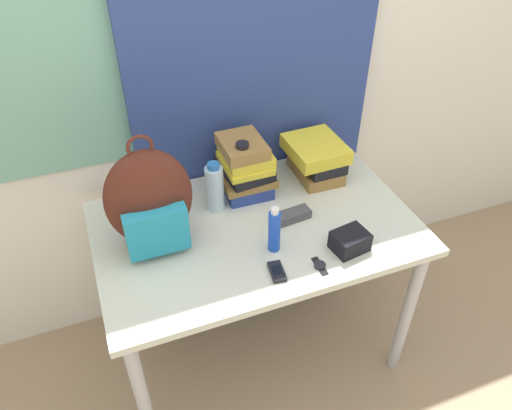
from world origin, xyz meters
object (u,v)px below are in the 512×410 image
(book_stack_center, at_px, (316,158))
(water_bottle, at_px, (215,188))
(backpack, at_px, (150,201))
(book_stack_left, at_px, (245,166))
(sunscreen_bottle, at_px, (274,230))
(cell_phone, at_px, (277,272))
(sunglasses_case, at_px, (292,216))
(wristwatch, at_px, (320,266))
(camera_pouch, at_px, (350,241))
(sports_bottle, at_px, (243,173))

(book_stack_center, distance_m, water_bottle, 0.47)
(backpack, distance_m, book_stack_left, 0.46)
(sunscreen_bottle, distance_m, cell_phone, 0.15)
(book_stack_left, xyz_separation_m, sunglasses_case, (0.10, -0.24, -0.10))
(water_bottle, bearing_deg, sunscreen_bottle, -67.13)
(sunglasses_case, bearing_deg, water_bottle, 145.39)
(sunglasses_case, relative_size, wristwatch, 1.72)
(water_bottle, height_order, sunglasses_case, water_bottle)
(camera_pouch, bearing_deg, water_bottle, 133.82)
(backpack, xyz_separation_m, sunglasses_case, (0.51, -0.07, -0.17))
(sunscreen_bottle, height_order, wristwatch, sunscreen_bottle)
(backpack, bearing_deg, book_stack_center, 13.30)
(cell_phone, bearing_deg, backpack, 139.05)
(camera_pouch, bearing_deg, wristwatch, -162.90)
(water_bottle, distance_m, camera_pouch, 0.55)
(water_bottle, height_order, cell_phone, water_bottle)
(sunscreen_bottle, bearing_deg, sunglasses_case, 44.80)
(sunglasses_case, distance_m, camera_pouch, 0.26)
(sunglasses_case, bearing_deg, book_stack_left, 112.73)
(camera_pouch, bearing_deg, cell_phone, -176.37)
(sports_bottle, bearing_deg, book_stack_center, 7.10)
(water_bottle, distance_m, sunscreen_bottle, 0.32)
(backpack, distance_m, sports_bottle, 0.41)
(backpack, distance_m, water_bottle, 0.30)
(water_bottle, xyz_separation_m, sports_bottle, (0.12, 0.02, 0.02))
(water_bottle, bearing_deg, backpack, -157.67)
(sports_bottle, bearing_deg, sunglasses_case, -56.89)
(water_bottle, height_order, sports_bottle, sports_bottle)
(wristwatch, bearing_deg, sports_bottle, 104.29)
(book_stack_left, height_order, water_bottle, book_stack_left)
(cell_phone, bearing_deg, wristwatch, -9.05)
(wristwatch, bearing_deg, book_stack_center, 65.66)
(book_stack_center, bearing_deg, camera_pouch, -100.95)
(wristwatch, bearing_deg, backpack, 146.80)
(water_bottle, bearing_deg, camera_pouch, -46.18)
(book_stack_left, height_order, camera_pouch, book_stack_left)
(book_stack_left, bearing_deg, water_bottle, -154.72)
(book_stack_left, distance_m, book_stack_center, 0.32)
(backpack, relative_size, sunglasses_case, 2.90)
(sunscreen_bottle, bearing_deg, book_stack_center, 46.61)
(backpack, height_order, wristwatch, backpack)
(sports_bottle, distance_m, cell_phone, 0.45)
(backpack, xyz_separation_m, wristwatch, (0.50, -0.33, -0.18))
(backpack, distance_m, sunscreen_bottle, 0.44)
(backpack, relative_size, book_stack_center, 1.78)
(sunscreen_bottle, bearing_deg, water_bottle, 112.87)
(backpack, bearing_deg, sunscreen_bottle, -26.02)
(book_stack_center, distance_m, wristwatch, 0.56)
(backpack, relative_size, sports_bottle, 1.72)
(book_stack_center, xyz_separation_m, water_bottle, (-0.47, -0.06, 0.01))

